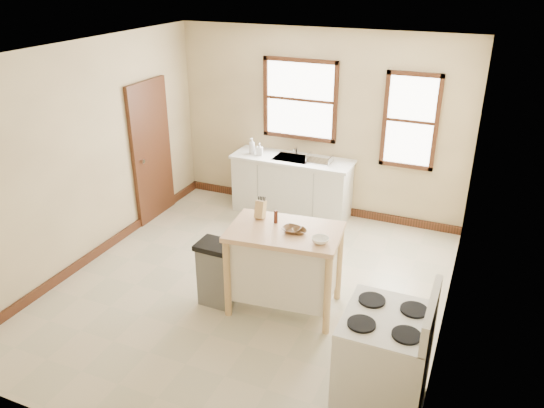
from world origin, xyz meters
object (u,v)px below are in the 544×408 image
Objects in this scene: soap_bottle_b at (260,149)px; knife_block at (260,210)px; kitchen_island at (284,269)px; bowl_a at (292,230)px; bowl_b at (299,231)px; gas_stove at (384,351)px; pepper_grinder at (276,217)px; bowl_c at (320,240)px; dish_rack at (320,159)px; trash_bin at (216,273)px; soap_bottle_a at (252,146)px.

knife_block is (0.98, -2.14, 0.08)m from soap_bottle_b.
bowl_a reaches higher than kitchen_island.
bowl_a is at bearing -177.12° from bowl_b.
pepper_grinder is at bearing 141.62° from gas_stove.
bowl_c is at bearing -23.43° from bowl_b.
kitchen_island is at bearing 141.37° from gas_stove.
dish_rack is 2.38× the size of bowl_b.
knife_block reaches higher than soap_bottle_b.
bowl_b is (1.51, -2.30, -0.00)m from soap_bottle_b.
knife_block is 1.29× the size of bowl_b.
dish_rack reaches higher than kitchen_island.
pepper_grinder is at bearing -73.55° from dish_rack.
soap_bottle_b is 2.71m from bowl_a.
soap_bottle_b reaches higher than bowl_a.
knife_block is 0.89m from trash_bin.
bowl_a reaches higher than dish_rack.
knife_block is at bearing 162.66° from bowl_b.
bowl_a is at bearing -68.31° from dish_rack.
knife_block is at bearing 167.97° from pepper_grinder.
trash_bin is at bearing 157.80° from gas_stove.
knife_block reaches higher than pepper_grinder.
trash_bin is at bearing -87.44° from dish_rack.
knife_block is 0.86m from bowl_c.
soap_bottle_a is 2.42m from knife_block.
bowl_a is at bearing 162.37° from bowl_c.
soap_bottle_b is at bearing 118.51° from pepper_grinder.
bowl_a is at bearing -27.98° from pepper_grinder.
trash_bin is (-1.19, -0.09, -0.63)m from bowl_c.
knife_block reaches higher than bowl_b.
knife_block is at bearing 160.52° from bowl_c.
soap_bottle_a is 0.14m from soap_bottle_b.
bowl_b is (1.64, -2.31, -0.03)m from soap_bottle_a.
bowl_a is 0.09m from bowl_b.
bowl_b is (0.17, -0.01, 0.52)m from kitchen_island.
soap_bottle_a is at bearing 116.15° from kitchen_island.
dish_rack is 2.45m from kitchen_island.
trash_bin is (-0.83, -0.21, -0.63)m from bowl_a.
knife_block reaches higher than bowl_c.
dish_rack is 3.88m from gas_stove.
pepper_grinder reaches higher than bowl_c.
dish_rack reaches higher than trash_bin.
kitchen_island is at bearing -46.02° from soap_bottle_a.
bowl_c is (0.60, -0.24, -0.05)m from pepper_grinder.
knife_block is at bearing 144.16° from gas_stove.
soap_bottle_a is 0.21× the size of kitchen_island.
trash_bin is at bearing -170.06° from kitchen_island.
kitchen_island is 1.73m from gas_stove.
soap_bottle_a is at bearing 163.33° from soap_bottle_b.
soap_bottle_b is 1.24× the size of bowl_b.
pepper_grinder is (0.24, -2.26, 0.10)m from dish_rack.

